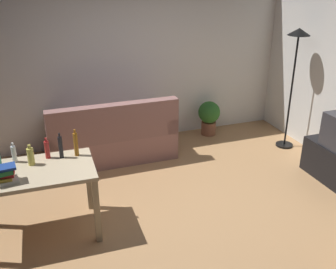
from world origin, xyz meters
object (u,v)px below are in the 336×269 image
(bottle_squat, at_px, (31,156))
(bottle_dark, at_px, (61,147))
(torchiere_lamp, at_px, (296,56))
(book_stack, at_px, (3,175))
(potted_plant, at_px, (209,116))
(couch, at_px, (112,138))
(bottle_red, at_px, (47,149))
(desk, at_px, (34,180))
(bottle_amber, at_px, (76,144))
(bottle_clear, at_px, (14,154))

(bottle_squat, height_order, bottle_dark, bottle_dark)
(torchiere_lamp, xyz_separation_m, book_stack, (-3.97, -1.15, -0.57))
(potted_plant, relative_size, bottle_dark, 2.05)
(couch, distance_m, bottle_red, 1.66)
(couch, relative_size, potted_plant, 3.14)
(bottle_red, bearing_deg, couch, 53.84)
(desk, relative_size, bottle_dark, 4.38)
(desk, relative_size, bottle_amber, 4.13)
(desk, bearing_deg, book_stack, -144.93)
(bottle_squat, height_order, book_stack, bottle_squat)
(torchiere_lamp, height_order, desk, torchiere_lamp)
(bottle_red, height_order, bottle_dark, bottle_dark)
(torchiere_lamp, height_order, bottle_dark, torchiere_lamp)
(book_stack, bearing_deg, potted_plant, 32.91)
(bottle_clear, bearing_deg, desk, -56.87)
(desk, bearing_deg, torchiere_lamp, 16.19)
(bottle_clear, xyz_separation_m, bottle_red, (0.32, -0.02, 0.01))
(bottle_squat, bearing_deg, potted_plant, 31.02)
(desk, xyz_separation_m, book_stack, (-0.25, -0.17, 0.19))
(couch, bearing_deg, torchiere_lamp, 169.10)
(couch, height_order, desk, couch)
(bottle_amber, bearing_deg, potted_plant, 34.81)
(couch, height_order, bottle_squat, bottle_squat)
(torchiere_lamp, xyz_separation_m, desk, (-3.71, -0.98, -0.76))
(torchiere_lamp, height_order, bottle_squat, torchiere_lamp)
(bottle_squat, bearing_deg, desk, -90.37)
(desk, distance_m, bottle_amber, 0.55)
(torchiere_lamp, bearing_deg, desk, -165.25)
(torchiere_lamp, bearing_deg, bottle_squat, -167.05)
(potted_plant, xyz_separation_m, book_stack, (-3.03, -1.96, 0.51))
(desk, distance_m, potted_plant, 3.33)
(potted_plant, bearing_deg, book_stack, -147.09)
(book_stack, bearing_deg, bottle_dark, 32.24)
(torchiere_lamp, relative_size, potted_plant, 3.18)
(couch, distance_m, book_stack, 2.19)
(bottle_dark, bearing_deg, bottle_red, 163.21)
(bottle_dark, height_order, book_stack, bottle_dark)
(desk, height_order, bottle_red, bottle_red)
(bottle_squat, distance_m, bottle_dark, 0.31)
(couch, xyz_separation_m, bottle_dark, (-0.78, -1.30, 0.58))
(bottle_red, height_order, book_stack, bottle_red)
(potted_plant, height_order, bottle_squat, bottle_squat)
(book_stack, bearing_deg, bottle_squat, 49.03)
(desk, height_order, bottle_clear, bottle_clear)
(potted_plant, xyz_separation_m, bottle_squat, (-2.78, -1.67, 0.52))
(bottle_red, height_order, bottle_amber, bottle_amber)
(torchiere_lamp, xyz_separation_m, bottle_amber, (-3.25, -0.80, -0.52))
(bottle_clear, bearing_deg, bottle_squat, -36.63)
(bottle_clear, relative_size, bottle_dark, 0.78)
(torchiere_lamp, height_order, bottle_clear, torchiere_lamp)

